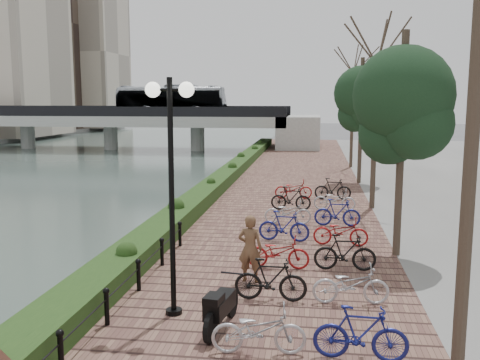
# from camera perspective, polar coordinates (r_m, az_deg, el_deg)

# --- Properties ---
(promenade) EXTENTS (8.00, 75.00, 0.50)m
(promenade) POSITION_cam_1_polar(r_m,az_deg,el_deg) (24.91, 4.30, -2.58)
(promenade) COLOR brown
(promenade) RESTS_ON ground
(hedge) EXTENTS (1.10, 56.00, 0.60)m
(hedge) POSITION_cam_1_polar(r_m,az_deg,el_deg) (27.67, -2.39, -0.29)
(hedge) COLOR #173613
(hedge) RESTS_ON promenade
(chain_fence) EXTENTS (0.10, 14.10, 0.70)m
(chain_fence) POSITION_cam_1_polar(r_m,az_deg,el_deg) (10.67, -16.10, -15.04)
(chain_fence) COLOR black
(chain_fence) RESTS_ON promenade
(lamppost) EXTENTS (1.02, 0.32, 5.01)m
(lamppost) POSITION_cam_1_polar(r_m,az_deg,el_deg) (11.08, -7.41, 3.52)
(lamppost) COLOR black
(lamppost) RESTS_ON promenade
(motorcycle) EXTENTS (0.75, 1.64, 0.99)m
(motorcycle) POSITION_cam_1_polar(r_m,az_deg,el_deg) (10.96, -1.98, -13.21)
(motorcycle) COLOR black
(motorcycle) RESTS_ON promenade
(pedestrian) EXTENTS (0.67, 0.49, 1.72)m
(pedestrian) POSITION_cam_1_polar(r_m,az_deg,el_deg) (13.54, 1.09, -7.30)
(pedestrian) COLOR brown
(pedestrian) RESTS_ON promenade
(bicycle_parking) EXTENTS (2.40, 17.32, 1.00)m
(bicycle_parking) POSITION_cam_1_polar(r_m,az_deg,el_deg) (17.30, 7.64, -5.18)
(bicycle_parking) COLOR #B7B7BC
(bicycle_parking) RESTS_ON promenade
(street_trees) EXTENTS (3.20, 37.12, 6.80)m
(street_trees) POSITION_cam_1_polar(r_m,az_deg,el_deg) (19.78, 15.17, 4.29)
(street_trees) COLOR #33271E
(street_trees) RESTS_ON promenade
(bridge) EXTENTS (36.00, 10.77, 6.50)m
(bridge) POSITION_cam_1_polar(r_m,az_deg,el_deg) (55.36, -12.41, 6.64)
(bridge) COLOR #9E9D99
(bridge) RESTS_ON ground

